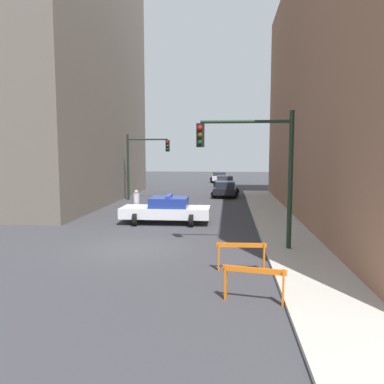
{
  "coord_description": "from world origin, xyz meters",
  "views": [
    {
      "loc": [
        3.59,
        -14.22,
        3.76
      ],
      "look_at": [
        1.4,
        8.08,
        1.4
      ],
      "focal_mm": 35.0,
      "sensor_mm": 36.0,
      "label": 1
    }
  ],
  "objects_px": {
    "traffic_light_far": "(141,157)",
    "parked_car_near": "(226,189)",
    "traffic_light_near": "(259,159)",
    "police_car": "(167,210)",
    "barrier_mid": "(241,252)",
    "pedestrian_crossing": "(136,204)",
    "parked_car_mid": "(224,182)",
    "parked_car_far": "(219,177)",
    "barrier_front": "(254,278)"
  },
  "relations": [
    {
      "from": "parked_car_far",
      "to": "barrier_mid",
      "type": "distance_m",
      "value": 36.12
    },
    {
      "from": "pedestrian_crossing",
      "to": "barrier_mid",
      "type": "height_order",
      "value": "pedestrian_crossing"
    },
    {
      "from": "traffic_light_far",
      "to": "barrier_front",
      "type": "height_order",
      "value": "traffic_light_far"
    },
    {
      "from": "barrier_front",
      "to": "barrier_mid",
      "type": "bearing_deg",
      "value": 95.27
    },
    {
      "from": "parked_car_mid",
      "to": "barrier_front",
      "type": "distance_m",
      "value": 30.83
    },
    {
      "from": "traffic_light_far",
      "to": "pedestrian_crossing",
      "type": "relative_size",
      "value": 3.13
    },
    {
      "from": "traffic_light_far",
      "to": "parked_car_near",
      "type": "distance_m",
      "value": 7.77
    },
    {
      "from": "parked_car_far",
      "to": "pedestrian_crossing",
      "type": "distance_m",
      "value": 27.39
    },
    {
      "from": "barrier_front",
      "to": "parked_car_near",
      "type": "bearing_deg",
      "value": 92.28
    },
    {
      "from": "police_car",
      "to": "barrier_mid",
      "type": "height_order",
      "value": "police_car"
    },
    {
      "from": "traffic_light_near",
      "to": "barrier_front",
      "type": "bearing_deg",
      "value": -95.4
    },
    {
      "from": "parked_car_far",
      "to": "barrier_mid",
      "type": "xyz_separation_m",
      "value": [
        1.66,
        -36.08,
        -0.06
      ]
    },
    {
      "from": "traffic_light_near",
      "to": "barrier_mid",
      "type": "height_order",
      "value": "traffic_light_near"
    },
    {
      "from": "parked_car_near",
      "to": "parked_car_mid",
      "type": "height_order",
      "value": "same"
    },
    {
      "from": "traffic_light_far",
      "to": "barrier_mid",
      "type": "bearing_deg",
      "value": -67.22
    },
    {
      "from": "police_car",
      "to": "barrier_mid",
      "type": "xyz_separation_m",
      "value": [
        3.71,
        -7.75,
        -0.11
      ]
    },
    {
      "from": "parked_car_mid",
      "to": "barrier_mid",
      "type": "xyz_separation_m",
      "value": [
        0.86,
        -28.27,
        -0.06
      ]
    },
    {
      "from": "parked_car_near",
      "to": "parked_car_far",
      "type": "xyz_separation_m",
      "value": [
        -0.98,
        15.66,
        0.0
      ]
    },
    {
      "from": "traffic_light_far",
      "to": "barrier_front",
      "type": "relative_size",
      "value": 3.29
    },
    {
      "from": "traffic_light_near",
      "to": "police_car",
      "type": "xyz_separation_m",
      "value": [
        -4.43,
        5.2,
        -2.81
      ]
    },
    {
      "from": "police_car",
      "to": "parked_car_far",
      "type": "relative_size",
      "value": 1.07
    },
    {
      "from": "traffic_light_far",
      "to": "parked_car_near",
      "type": "bearing_deg",
      "value": 24.29
    },
    {
      "from": "parked_car_mid",
      "to": "parked_car_far",
      "type": "xyz_separation_m",
      "value": [
        -0.8,
        7.81,
        0.0
      ]
    },
    {
      "from": "police_car",
      "to": "parked_car_mid",
      "type": "relative_size",
      "value": 1.06
    },
    {
      "from": "traffic_light_far",
      "to": "parked_car_mid",
      "type": "distance_m",
      "value": 12.91
    },
    {
      "from": "barrier_front",
      "to": "pedestrian_crossing",
      "type": "bearing_deg",
      "value": 117.06
    },
    {
      "from": "traffic_light_near",
      "to": "barrier_mid",
      "type": "relative_size",
      "value": 3.25
    },
    {
      "from": "traffic_light_far",
      "to": "police_car",
      "type": "bearing_deg",
      "value": -69.55
    },
    {
      "from": "barrier_mid",
      "to": "pedestrian_crossing",
      "type": "bearing_deg",
      "value": 122.18
    },
    {
      "from": "parked_car_mid",
      "to": "parked_car_far",
      "type": "height_order",
      "value": "same"
    },
    {
      "from": "parked_car_mid",
      "to": "barrier_mid",
      "type": "bearing_deg",
      "value": -93.06
    },
    {
      "from": "barrier_front",
      "to": "parked_car_mid",
      "type": "bearing_deg",
      "value": 92.03
    },
    {
      "from": "traffic_light_near",
      "to": "barrier_mid",
      "type": "distance_m",
      "value": 3.94
    },
    {
      "from": "parked_car_near",
      "to": "pedestrian_crossing",
      "type": "height_order",
      "value": "pedestrian_crossing"
    },
    {
      "from": "barrier_mid",
      "to": "police_car",
      "type": "bearing_deg",
      "value": 115.58
    },
    {
      "from": "barrier_front",
      "to": "barrier_mid",
      "type": "xyz_separation_m",
      "value": [
        -0.23,
        2.54,
        0.0
      ]
    },
    {
      "from": "parked_car_near",
      "to": "pedestrian_crossing",
      "type": "distance_m",
      "value": 12.47
    },
    {
      "from": "traffic_light_far",
      "to": "pedestrian_crossing",
      "type": "distance_m",
      "value": 8.96
    },
    {
      "from": "parked_car_near",
      "to": "parked_car_far",
      "type": "height_order",
      "value": "same"
    },
    {
      "from": "parked_car_far",
      "to": "barrier_mid",
      "type": "relative_size",
      "value": 2.75
    },
    {
      "from": "traffic_light_far",
      "to": "police_car",
      "type": "relative_size",
      "value": 1.1
    },
    {
      "from": "parked_car_near",
      "to": "pedestrian_crossing",
      "type": "xyz_separation_m",
      "value": [
        -4.97,
        -11.43,
        0.19
      ]
    },
    {
      "from": "traffic_light_far",
      "to": "parked_car_near",
      "type": "height_order",
      "value": "traffic_light_far"
    },
    {
      "from": "police_car",
      "to": "pedestrian_crossing",
      "type": "xyz_separation_m",
      "value": [
        -1.94,
        1.23,
        0.14
      ]
    },
    {
      "from": "pedestrian_crossing",
      "to": "barrier_mid",
      "type": "bearing_deg",
      "value": -22.11
    },
    {
      "from": "traffic_light_near",
      "to": "parked_car_near",
      "type": "relative_size",
      "value": 1.18
    },
    {
      "from": "parked_car_mid",
      "to": "police_car",
      "type": "bearing_deg",
      "value": -102.71
    },
    {
      "from": "parked_car_far",
      "to": "barrier_front",
      "type": "bearing_deg",
      "value": -90.82
    },
    {
      "from": "traffic_light_far",
      "to": "barrier_mid",
      "type": "height_order",
      "value": "traffic_light_far"
    },
    {
      "from": "traffic_light_near",
      "to": "pedestrian_crossing",
      "type": "distance_m",
      "value": 9.44
    }
  ]
}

